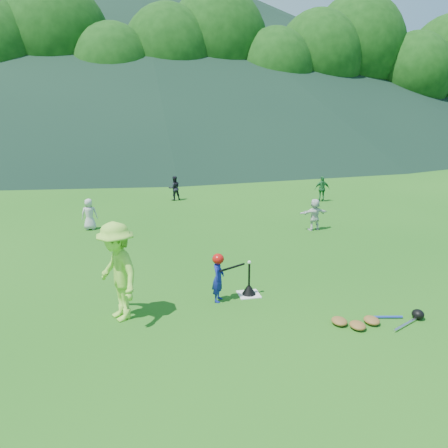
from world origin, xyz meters
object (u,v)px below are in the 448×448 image
home_plate (249,294)px  batter_child (218,278)px  fielder_d (315,214)px  equipment_pile (372,321)px  fielder_a (89,214)px  fielder_b (174,188)px  adult_coach (117,272)px  batting_tee (249,289)px  fielder_c (322,189)px

home_plate → batter_child: 0.86m
fielder_d → batter_child: bearing=43.3°
fielder_d → home_plate: bearing=47.7°
batter_child → equipment_pile: (2.58, -1.58, -0.43)m
fielder_a → equipment_pile: (5.58, -7.71, -0.44)m
fielder_a → fielder_b: (3.16, 3.95, 0.00)m
home_plate → fielder_b: bearing=93.1°
home_plate → fielder_b: size_ratio=0.44×
fielder_b → adult_coach: bearing=68.5°
batter_child → fielder_a: fielder_a is taller
batting_tee → equipment_pile: bearing=-42.3°
batter_child → equipment_pile: 3.06m
fielder_c → batting_tee: bearing=66.3°
fielder_b → fielder_d: (3.93, -5.53, 0.00)m
home_plate → adult_coach: bearing=-169.4°
home_plate → adult_coach: size_ratio=0.24×
batting_tee → fielder_a: bearing=121.6°
home_plate → batter_child: size_ratio=0.45×
fielder_a → equipment_pile: fielder_a is taller
equipment_pile → fielder_a: bearing=125.9°
adult_coach → fielder_d: adult_coach is taller
batting_tee → fielder_b: bearing=93.1°
fielder_b → fielder_c: size_ratio=0.97×
fielder_c → equipment_pile: fielder_c is taller
fielder_a → fielder_c: fielder_c is taller
fielder_b → fielder_d: size_ratio=1.00×
equipment_pile → adult_coach: bearing=165.0°
adult_coach → equipment_pile: (4.55, -1.22, -0.88)m
fielder_c → batting_tee: (-5.48, -8.40, -0.40)m
home_plate → batting_tee: batting_tee is taller
fielder_a → batting_tee: 7.05m
equipment_pile → home_plate: bearing=137.7°
fielder_a → fielder_b: fielder_b is taller
batter_child → fielder_b: bearing=23.7°
equipment_pile → fielder_b: bearing=101.7°
batting_tee → equipment_pile: size_ratio=0.38×
adult_coach → fielder_c: bearing=112.2°
home_plate → fielder_d: 5.58m
home_plate → fielder_a: 7.05m
fielder_a → batter_child: bearing=114.5°
fielder_c → batter_child: bearing=63.5°
home_plate → fielder_c: bearing=56.9°
fielder_d → batting_tee: bearing=47.7°
batting_tee → home_plate: bearing=0.0°
fielder_b → batting_tee: fielder_b is taller
home_plate → equipment_pile: (1.89, -1.72, 0.06)m
batting_tee → fielder_c: bearing=56.9°
adult_coach → fielder_b: size_ratio=1.83×
fielder_c → fielder_a: bearing=24.2°
fielder_a → fielder_d: bearing=165.9°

